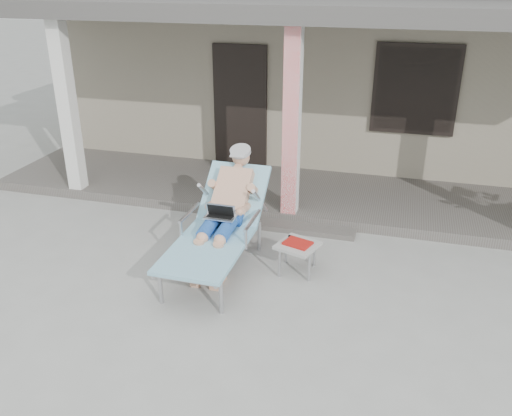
% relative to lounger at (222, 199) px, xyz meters
% --- Properties ---
extents(ground, '(60.00, 60.00, 0.00)m').
position_rel_lounger_xyz_m(ground, '(0.55, -0.72, -0.86)').
color(ground, '#9E9E99').
rests_on(ground, ground).
extents(house, '(10.40, 5.40, 3.30)m').
position_rel_lounger_xyz_m(house, '(0.55, 5.77, 0.80)').
color(house, '#9E927D').
rests_on(house, ground).
extents(porch_deck, '(10.00, 2.00, 0.15)m').
position_rel_lounger_xyz_m(porch_deck, '(0.55, 2.28, -0.79)').
color(porch_deck, '#605B56').
rests_on(porch_deck, ground).
extents(porch_overhang, '(10.00, 2.30, 2.85)m').
position_rel_lounger_xyz_m(porch_overhang, '(0.55, 2.22, 1.92)').
color(porch_overhang, silver).
rests_on(porch_overhang, porch_deck).
extents(porch_step, '(2.00, 0.30, 0.07)m').
position_rel_lounger_xyz_m(porch_step, '(0.55, 1.13, -0.83)').
color(porch_step, '#605B56').
rests_on(porch_step, ground).
extents(lounger, '(0.84, 2.17, 1.40)m').
position_rel_lounger_xyz_m(lounger, '(0.00, 0.00, 0.00)').
color(lounger, '#B7B7BC').
rests_on(lounger, ground).
extents(side_table, '(0.57, 0.57, 0.40)m').
position_rel_lounger_xyz_m(side_table, '(0.95, 0.00, -0.52)').
color(side_table, '#A5A5A1').
rests_on(side_table, ground).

